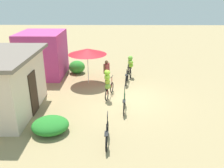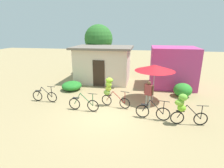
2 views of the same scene
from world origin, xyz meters
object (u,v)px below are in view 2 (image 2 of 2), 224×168
at_px(building_low, 103,64).
at_px(bicycle_center_loaded, 110,90).
at_px(bicycle_rightmost, 183,107).
at_px(shop_pink, 173,67).
at_px(bicycle_leftmost, 45,96).
at_px(bicycle_by_shop, 153,112).
at_px(market_umbrella, 155,68).
at_px(bicycle_near_pile, 84,104).
at_px(person_vendor, 149,92).
at_px(tree_behind_building, 99,39).

bearing_deg(building_low, bicycle_center_loaded, -72.48).
height_order(building_low, bicycle_rightmost, building_low).
bearing_deg(shop_pink, bicycle_leftmost, -149.76).
bearing_deg(bicycle_leftmost, bicycle_by_shop, -9.50).
bearing_deg(shop_pink, market_umbrella, -114.77).
height_order(building_low, bicycle_near_pile, building_low).
height_order(bicycle_leftmost, bicycle_center_loaded, bicycle_center_loaded).
bearing_deg(building_low, person_vendor, -52.56).
relative_size(shop_pink, market_umbrella, 1.36).
relative_size(bicycle_by_shop, person_vendor, 1.05).
bearing_deg(building_low, bicycle_rightmost, -50.73).
relative_size(shop_pink, bicycle_rightmost, 1.95).
bearing_deg(building_low, market_umbrella, -42.26).
bearing_deg(person_vendor, bicycle_rightmost, -45.64).
height_order(market_umbrella, person_vendor, market_umbrella).
relative_size(shop_pink, tree_behind_building, 0.69).
relative_size(bicycle_leftmost, bicycle_center_loaded, 0.95).
xyz_separation_m(bicycle_near_pile, person_vendor, (3.38, 0.97, 0.59)).
bearing_deg(bicycle_leftmost, person_vendor, 2.01).
relative_size(tree_behind_building, market_umbrella, 1.99).
bearing_deg(bicycle_by_shop, bicycle_center_loaded, 153.93).
xyz_separation_m(bicycle_near_pile, bicycle_by_shop, (3.59, -0.30, 0.01)).
distance_m(bicycle_leftmost, bicycle_near_pile, 2.81).
height_order(bicycle_near_pile, bicycle_rightmost, bicycle_rightmost).
bearing_deg(shop_pink, bicycle_rightmost, -92.72).
bearing_deg(person_vendor, building_low, 127.44).
bearing_deg(bicycle_center_loaded, bicycle_near_pile, -147.16).
relative_size(market_umbrella, person_vendor, 1.51).
xyz_separation_m(shop_pink, bicycle_near_pile, (-5.17, -5.34, -1.12)).
bearing_deg(bicycle_near_pile, market_umbrella, 30.09).
distance_m(bicycle_center_loaded, bicycle_by_shop, 2.63).
bearing_deg(bicycle_by_shop, bicycle_rightmost, -11.86).
relative_size(building_low, bicycle_center_loaded, 2.80).
bearing_deg(bicycle_leftmost, market_umbrella, 12.19).
bearing_deg(market_umbrella, building_low, 137.74).
bearing_deg(bicycle_near_pile, bicycle_leftmost, 164.49).
bearing_deg(building_low, shop_pink, -4.02).
bearing_deg(bicycle_rightmost, tree_behind_building, 124.50).
relative_size(bicycle_leftmost, bicycle_near_pile, 0.93).
relative_size(tree_behind_building, bicycle_by_shop, 2.84).
distance_m(building_low, market_umbrella, 5.37).
height_order(bicycle_leftmost, bicycle_by_shop, bicycle_by_shop).
bearing_deg(tree_behind_building, bicycle_leftmost, -100.24).
height_order(tree_behind_building, bicycle_near_pile, tree_behind_building).
bearing_deg(bicycle_center_loaded, bicycle_rightmost, -21.23).
bearing_deg(building_low, bicycle_by_shop, -57.42).
relative_size(building_low, bicycle_by_shop, 2.87).
distance_m(building_low, bicycle_leftmost, 5.65).
distance_m(shop_pink, tree_behind_building, 7.42).
bearing_deg(bicycle_by_shop, bicycle_near_pile, 175.19).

